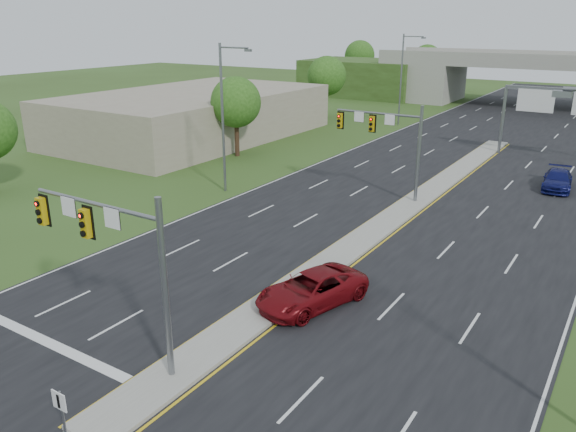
{
  "coord_description": "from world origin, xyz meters",
  "views": [
    {
      "loc": [
        13.13,
        -12.52,
        12.49
      ],
      "look_at": [
        -1.55,
        10.38,
        3.0
      ],
      "focal_mm": 35.0,
      "sensor_mm": 36.0,
      "label": 1
    }
  ],
  "objects_px": {
    "signal_mast_near": "(116,248)",
    "keep_right_sign": "(61,411)",
    "car_far_a": "(312,289)",
    "car_far_b": "(558,180)",
    "overpass": "(550,84)",
    "sign_gantry": "(567,104)",
    "signal_mast_far": "(389,135)"
  },
  "relations": [
    {
      "from": "sign_gantry",
      "to": "car_far_b",
      "type": "bearing_deg",
      "value": -82.55
    },
    {
      "from": "signal_mast_far",
      "to": "sign_gantry",
      "type": "relative_size",
      "value": 0.6
    },
    {
      "from": "car_far_b",
      "to": "overpass",
      "type": "bearing_deg",
      "value": 94.69
    },
    {
      "from": "signal_mast_far",
      "to": "keep_right_sign",
      "type": "height_order",
      "value": "signal_mast_far"
    },
    {
      "from": "sign_gantry",
      "to": "car_far_a",
      "type": "height_order",
      "value": "sign_gantry"
    },
    {
      "from": "signal_mast_near",
      "to": "car_far_b",
      "type": "relative_size",
      "value": 1.39
    },
    {
      "from": "keep_right_sign",
      "to": "signal_mast_far",
      "type": "bearing_deg",
      "value": 94.39
    },
    {
      "from": "signal_mast_far",
      "to": "sign_gantry",
      "type": "xyz_separation_m",
      "value": [
        8.95,
        19.99,
        0.51
      ]
    },
    {
      "from": "signal_mast_near",
      "to": "keep_right_sign",
      "type": "distance_m",
      "value": 5.94
    },
    {
      "from": "overpass",
      "to": "car_far_a",
      "type": "xyz_separation_m",
      "value": [
        1.5,
        -72.36,
        -2.76
      ]
    },
    {
      "from": "signal_mast_near",
      "to": "car_far_b",
      "type": "height_order",
      "value": "signal_mast_near"
    },
    {
      "from": "overpass",
      "to": "car_far_a",
      "type": "height_order",
      "value": "overpass"
    },
    {
      "from": "keep_right_sign",
      "to": "overpass",
      "type": "distance_m",
      "value": 84.55
    },
    {
      "from": "overpass",
      "to": "sign_gantry",
      "type": "bearing_deg",
      "value": -79.21
    },
    {
      "from": "keep_right_sign",
      "to": "overpass",
      "type": "bearing_deg",
      "value": 90.0
    },
    {
      "from": "keep_right_sign",
      "to": "overpass",
      "type": "xyz_separation_m",
      "value": [
        0.0,
        84.53,
        2.04
      ]
    },
    {
      "from": "signal_mast_near",
      "to": "car_far_a",
      "type": "height_order",
      "value": "signal_mast_near"
    },
    {
      "from": "signal_mast_far",
      "to": "car_far_b",
      "type": "distance_m",
      "value": 14.57
    },
    {
      "from": "signal_mast_far",
      "to": "car_far_a",
      "type": "xyz_separation_m",
      "value": [
        3.76,
        -17.28,
        -3.93
      ]
    },
    {
      "from": "signal_mast_far",
      "to": "car_far_a",
      "type": "distance_m",
      "value": 18.12
    },
    {
      "from": "signal_mast_far",
      "to": "car_far_b",
      "type": "relative_size",
      "value": 1.39
    },
    {
      "from": "signal_mast_near",
      "to": "car_far_b",
      "type": "distance_m",
      "value": 36.21
    },
    {
      "from": "sign_gantry",
      "to": "overpass",
      "type": "relative_size",
      "value": 0.14
    },
    {
      "from": "sign_gantry",
      "to": "signal_mast_far",
      "type": "bearing_deg",
      "value": -114.11
    },
    {
      "from": "signal_mast_far",
      "to": "car_far_b",
      "type": "bearing_deg",
      "value": 42.56
    },
    {
      "from": "signal_mast_near",
      "to": "car_far_a",
      "type": "xyz_separation_m",
      "value": [
        3.76,
        7.72,
        -3.93
      ]
    },
    {
      "from": "signal_mast_near",
      "to": "sign_gantry",
      "type": "distance_m",
      "value": 45.88
    },
    {
      "from": "signal_mast_far",
      "to": "signal_mast_near",
      "type": "bearing_deg",
      "value": -90.0
    },
    {
      "from": "signal_mast_near",
      "to": "signal_mast_far",
      "type": "xyz_separation_m",
      "value": [
        0.0,
        25.0,
        0.0
      ]
    },
    {
      "from": "sign_gantry",
      "to": "keep_right_sign",
      "type": "bearing_deg",
      "value": -97.7
    },
    {
      "from": "keep_right_sign",
      "to": "car_far_b",
      "type": "bearing_deg",
      "value": 78.31
    },
    {
      "from": "signal_mast_near",
      "to": "signal_mast_far",
      "type": "relative_size",
      "value": 1.0
    }
  ]
}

